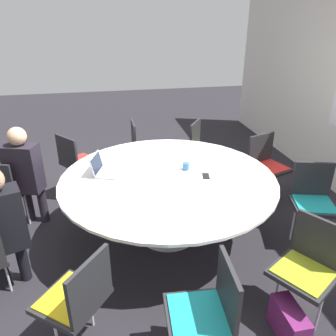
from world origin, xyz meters
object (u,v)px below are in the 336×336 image
object	(u,v)px
chair_9	(76,159)
coffee_cup	(186,166)
chair_6	(266,162)
chair_8	(142,144)
cell_phone	(206,176)
chair_4	(309,263)
laptop	(103,169)
chair_5	(313,197)
person_0	(25,170)
person_1	(2,223)
chair_0	(4,187)
chair_2	(78,295)
chair_7	(203,145)
handbag	(289,323)
chair_3	(208,308)

from	to	relation	value
chair_9	coffee_cup	xyz separation A→B (m)	(1.04, 1.26, 0.25)
chair_6	chair_9	xyz separation A→B (m)	(-0.59, -2.48, 0.00)
coffee_cup	chair_8	bearing A→B (deg)	-167.86
cell_phone	chair_9	bearing A→B (deg)	-131.25
chair_4	laptop	distance (m)	2.17
chair_5	person_0	bearing A→B (deg)	0.18
person_0	person_1	world-z (taller)	same
chair_6	chair_8	world-z (taller)	same
person_0	person_1	bearing A→B (deg)	-71.69
chair_0	person_1	distance (m)	1.09
chair_0	chair_5	distance (m)	3.42
cell_phone	chair_2	bearing A→B (deg)	-47.16
chair_5	person_0	world-z (taller)	person_0
chair_2	chair_6	bearing A→B (deg)	-14.07
chair_7	coffee_cup	world-z (taller)	chair_7
chair_6	person_1	xyz separation A→B (m)	(1.12, -2.97, 0.19)
handbag	chair_6	bearing A→B (deg)	158.92
chair_0	chair_9	bearing A→B (deg)	59.09
chair_9	person_1	distance (m)	1.79
chair_0	coffee_cup	bearing A→B (deg)	7.29
person_0	chair_9	bearing A→B (deg)	70.36
person_0	cell_phone	xyz separation A→B (m)	(0.59, 1.93, 0.02)
chair_9	person_0	world-z (taller)	person_0
chair_2	handbag	xyz separation A→B (m)	(0.21, 1.55, -0.39)
chair_9	chair_4	bearing A→B (deg)	-1.25
laptop	cell_phone	xyz separation A→B (m)	(0.29, 1.07, -0.05)
chair_8	laptop	distance (m)	1.49
chair_0	cell_phone	xyz separation A→B (m)	(0.58, 2.19, 0.21)
coffee_cup	cell_phone	size ratio (longest dim) A/B	0.53
chair_6	coffee_cup	distance (m)	1.32
chair_2	laptop	distance (m)	1.53
chair_0	chair_2	size ratio (longest dim) A/B	1.00
chair_4	chair_8	distance (m)	3.01
chair_3	chair_9	xyz separation A→B (m)	(-2.73, -0.99, 0.00)
chair_4	chair_7	xyz separation A→B (m)	(-2.63, -0.06, 0.00)
chair_5	person_1	world-z (taller)	person_1
chair_5	chair_2	bearing A→B (deg)	36.83
person_1	laptop	xyz separation A→B (m)	(-0.75, 0.85, 0.07)
chair_7	person_0	xyz separation A→B (m)	(0.83, -2.34, 0.19)
chair_2	chair_3	distance (m)	0.90
person_1	laptop	size ratio (longest dim) A/B	3.36
chair_6	chair_9	bearing A→B (deg)	-32.78
chair_2	chair_9	distance (m)	2.45
laptop	chair_4	bearing A→B (deg)	-116.69
chair_2	chair_4	bearing A→B (deg)	-53.07
chair_7	chair_9	world-z (taller)	same
chair_8	chair_9	distance (m)	1.02
chair_4	chair_2	bearing A→B (deg)	58.04
chair_5	chair_3	bearing A→B (deg)	53.59
person_1	coffee_cup	distance (m)	1.88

